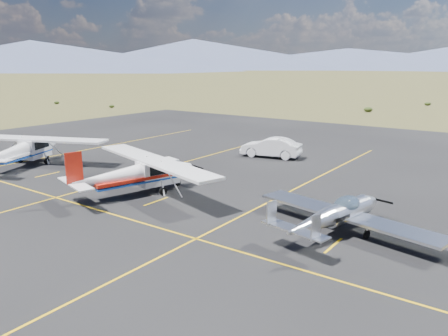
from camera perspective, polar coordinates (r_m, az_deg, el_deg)
ground at (r=24.35m, az=9.06°, el=-5.75°), size 1600.00×1600.00×0.00m
apron at (r=27.99m, az=-3.85°, el=-3.04°), size 72.00×72.00×0.02m
aircraft_low_wing at (r=21.48m, az=14.64°, el=-5.85°), size 7.08×9.73×2.11m
aircraft_cessna at (r=27.46m, az=-11.33°, el=-0.58°), size 8.36×12.37×3.15m
aircraft_plain at (r=37.70m, az=-24.79°, el=2.28°), size 9.11×12.28×3.20m
sedan at (r=38.05m, az=6.15°, el=2.70°), size 2.84×5.44×1.71m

